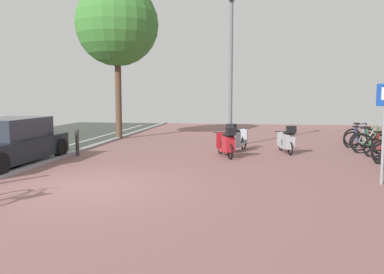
{
  "coord_description": "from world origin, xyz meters",
  "views": [
    {
      "loc": [
        3.77,
        -8.46,
        2.05
      ],
      "look_at": [
        2.23,
        1.85,
        0.96
      ],
      "focal_mm": 38.0,
      "sensor_mm": 36.0,
      "label": 1
    }
  ],
  "objects": [
    {
      "name": "bicycle_rack_06",
      "position": [
        7.9,
        6.33,
        0.36
      ],
      "size": [
        1.39,
        0.48,
        1.02
      ],
      "color": "black",
      "rests_on": "ground"
    },
    {
      "name": "bicycle_rack_08",
      "position": [
        7.86,
        7.89,
        0.33
      ],
      "size": [
        1.25,
        0.48,
        0.92
      ],
      "color": "black",
      "rests_on": "ground"
    },
    {
      "name": "lamp_post",
      "position": [
        2.91,
        7.48,
        3.22
      ],
      "size": [
        0.2,
        0.52,
        5.8
      ],
      "color": "slate",
      "rests_on": "ground"
    },
    {
      "name": "scooter_far",
      "position": [
        2.95,
        4.71,
        0.47
      ],
      "size": [
        0.84,
        1.64,
        1.04
      ],
      "color": "black",
      "rests_on": "ground"
    },
    {
      "name": "bollard_far",
      "position": [
        -2.05,
        4.36,
        0.44
      ],
      "size": [
        0.12,
        0.12,
        0.88
      ],
      "color": "#38383D",
      "rests_on": "ground"
    },
    {
      "name": "bicycle_rack_07",
      "position": [
        7.97,
        7.11,
        0.33
      ],
      "size": [
        1.3,
        0.48,
        0.94
      ],
      "color": "black",
      "rests_on": "ground"
    },
    {
      "name": "bicycle_rack_05",
      "position": [
        8.03,
        5.54,
        0.33
      ],
      "size": [
        1.3,
        0.48,
        0.93
      ],
      "color": "black",
      "rests_on": "ground"
    },
    {
      "name": "parked_car_near",
      "position": [
        -3.28,
        2.35,
        0.65
      ],
      "size": [
        1.9,
        4.28,
        1.37
      ],
      "color": "black",
      "rests_on": "ground"
    },
    {
      "name": "scooter_mid",
      "position": [
        4.98,
        5.89,
        0.46
      ],
      "size": [
        0.66,
        1.63,
        1.02
      ],
      "color": "black",
      "rests_on": "ground"
    },
    {
      "name": "scooter_near",
      "position": [
        3.19,
        6.02,
        0.48
      ],
      "size": [
        0.82,
        1.75,
        1.07
      ],
      "color": "black",
      "rests_on": "ground"
    },
    {
      "name": "bicycle_rack_09",
      "position": [
        8.1,
        8.67,
        0.35
      ],
      "size": [
        1.37,
        0.48,
        0.99
      ],
      "color": "black",
      "rests_on": "ground"
    },
    {
      "name": "ground",
      "position": [
        1.43,
        0.0,
        -0.02
      ],
      "size": [
        21.0,
        40.0,
        0.13
      ],
      "color": "#272D25"
    },
    {
      "name": "street_tree",
      "position": [
        -2.38,
        9.66,
        5.2
      ],
      "size": [
        3.76,
        3.76,
        7.1
      ],
      "color": "brown",
      "rests_on": "ground"
    },
    {
      "name": "parking_sign",
      "position": [
        6.71,
        1.22,
        1.43
      ],
      "size": [
        0.4,
        0.07,
        2.29
      ],
      "color": "gray",
      "rests_on": "ground"
    }
  ]
}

